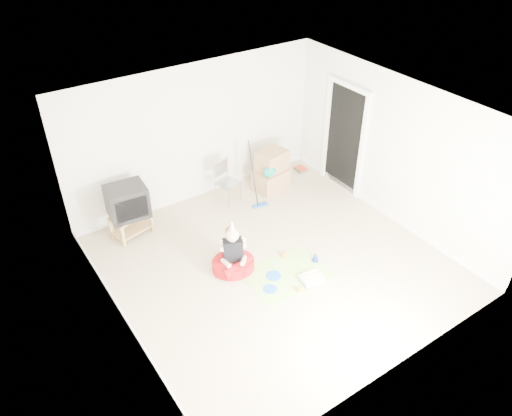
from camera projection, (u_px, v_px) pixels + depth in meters
ground at (275, 263)px, 8.10m from camera, size 5.00×5.00×0.00m
doorway_recess at (345, 139)px, 9.47m from camera, size 0.02×0.90×2.05m
tv_stand at (131, 223)px, 8.59m from camera, size 0.73×0.55×0.41m
crt_tv at (127, 201)px, 8.34m from camera, size 0.69×0.59×0.56m
folding_chair at (228, 183)px, 9.35m from camera, size 0.47×0.46×0.84m
cardboard_boxes at (271, 171)px, 9.73m from camera, size 0.70×0.58×0.80m
floor_mop at (260, 194)px, 9.29m from camera, size 0.32×0.41×1.23m
book_pile at (301, 169)px, 10.51m from camera, size 0.22×0.28×0.06m
seated_woman at (233, 259)px, 7.85m from camera, size 0.87×0.87×0.97m
party_mat at (286, 274)px, 7.87m from camera, size 1.33×0.99×0.01m
birthday_cake at (312, 279)px, 7.72m from camera, size 0.36×0.31×0.15m
blue_plate_near at (273, 276)px, 7.83m from camera, size 0.24×0.24×0.01m
blue_plate_far at (270, 289)px, 7.59m from camera, size 0.26×0.26×0.01m
orange_cup_near at (283, 255)px, 8.19m from camera, size 0.10×0.10×0.09m
orange_cup_far at (299, 289)px, 7.54m from camera, size 0.07×0.07×0.07m
blue_party_hat at (315, 257)px, 8.09m from camera, size 0.12×0.12×0.17m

